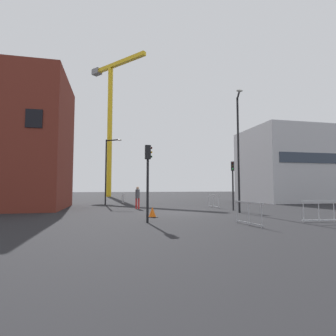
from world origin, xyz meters
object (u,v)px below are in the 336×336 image
Objects in this scene: traffic_light_verge at (233,177)px; construction_crane at (111,111)px; streetlamp_short at (108,166)px; traffic_light_corner at (148,170)px; streetlamp_tall at (238,144)px; pedestrian_walking at (138,196)px; traffic_cone_by_barrier at (152,212)px.

construction_crane is at bearing 106.45° from traffic_light_verge.
streetlamp_short is 1.68× the size of traffic_light_corner.
traffic_light_corner reaches higher than traffic_light_verge.
traffic_light_corner is at bearing -81.23° from streetlamp_short.
streetlamp_short is (-8.86, 9.99, -0.86)m from streetlamp_tall.
traffic_cone_by_barrier is (0.26, -6.07, -0.77)m from pedestrian_walking.
streetlamp_short is at bearing -90.17° from construction_crane.
traffic_cone_by_barrier is at bearing -87.55° from pedestrian_walking.
pedestrian_walking is at bearing 143.00° from streetlamp_tall.
streetlamp_tall is (8.80, -33.21, -11.21)m from construction_crane.
streetlamp_tall reaches higher than traffic_cone_by_barrier.
traffic_light_corner is (2.02, -36.74, -13.34)m from construction_crane.
construction_crane is at bearing 93.14° from traffic_light_corner.
construction_crane is 3.90× the size of streetlamp_short.
construction_crane is 35.32m from traffic_light_verge.
streetlamp_short is 10.81× the size of traffic_cone_by_barrier.
traffic_light_verge is (9.32, -8.10, -1.37)m from streetlamp_short.
traffic_light_corner is at bearing -86.86° from construction_crane.
construction_crane is 36.14m from streetlamp_tall.
streetlamp_tall is at bearing 11.15° from traffic_cone_by_barrier.
streetlamp_short reaches higher than traffic_cone_by_barrier.
traffic_light_verge is 0.96× the size of traffic_light_corner.
construction_crane is 3.12× the size of streetlamp_tall.
traffic_light_verge is at bearing -23.29° from pedestrian_walking.
streetlamp_tall is at bearing -103.46° from traffic_light_verge.
traffic_light_verge reaches higher than pedestrian_walking.
pedestrian_walking is at bearing 156.71° from traffic_light_verge.
pedestrian_walking is at bearing -64.73° from streetlamp_short.
traffic_cone_by_barrier is (-6.63, -3.11, -2.22)m from traffic_light_verge.
construction_crane reaches higher than traffic_cone_by_barrier.
streetlamp_short is 12.07m from traffic_cone_by_barrier.
traffic_cone_by_barrier is (2.61, -34.43, -15.66)m from construction_crane.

